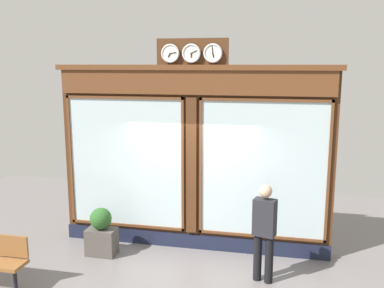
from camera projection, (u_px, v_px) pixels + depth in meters
shop_facade at (193, 158)px, 8.28m from camera, size 5.40×0.42×4.07m
pedestrian at (264, 229)px, 7.01m from camera, size 0.41×0.31×1.69m
planter_box at (102, 242)px, 8.14m from camera, size 0.56×0.36×0.52m
planter_shrub at (101, 219)px, 8.05m from camera, size 0.41×0.41×0.41m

